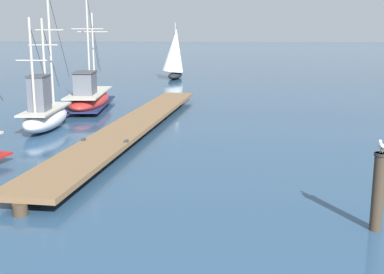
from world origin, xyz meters
TOP-DOWN VIEW (x-y plane):
  - floating_dock at (-5.77, 16.35)m, footprint 2.39×20.89m
  - fishing_boat_0 at (-9.92, 22.28)m, footprint 2.94×7.53m
  - fishing_boat_2 at (-9.84, 16.17)m, footprint 1.91×6.52m
  - mooring_piling at (2.14, 6.27)m, footprint 0.30×0.30m
  - perched_seagull at (2.14, 6.26)m, footprint 0.17×0.38m
  - distant_sailboat at (-8.03, 40.47)m, footprint 2.35×3.88m

SIDE VIEW (x-z plane):
  - floating_dock at x=-5.77m, z-range 0.10..0.63m
  - fishing_boat_0 at x=-9.92m, z-range -2.81..4.10m
  - fishing_boat_2 at x=-9.84m, z-range -2.52..4.02m
  - mooring_piling at x=2.14m, z-range 0.04..1.79m
  - perched_seagull at x=2.14m, z-range 1.77..2.04m
  - distant_sailboat at x=-8.03m, z-range -0.27..4.78m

